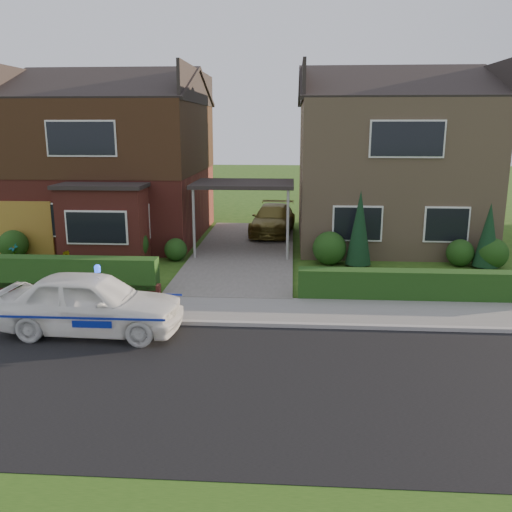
{
  "coord_description": "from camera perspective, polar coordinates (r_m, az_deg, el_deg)",
  "views": [
    {
      "loc": [
        1.84,
        -9.54,
        4.85
      ],
      "look_at": [
        0.97,
        3.5,
        1.7
      ],
      "focal_mm": 38.0,
      "sensor_mm": 36.0,
      "label": 1
    }
  ],
  "objects": [
    {
      "name": "ground",
      "position": [
        10.86,
        -6.51,
        -13.05
      ],
      "size": [
        120.0,
        120.0,
        0.0
      ],
      "primitive_type": "plane",
      "color": "#274D14",
      "rests_on": "ground"
    },
    {
      "name": "road",
      "position": [
        10.86,
        -6.51,
        -13.05
      ],
      "size": [
        60.0,
        6.0,
        0.02
      ],
      "primitive_type": "cube",
      "color": "black",
      "rests_on": "ground"
    },
    {
      "name": "kerb",
      "position": [
        13.6,
        -4.23,
        -7.1
      ],
      "size": [
        60.0,
        0.16,
        0.12
      ],
      "primitive_type": "cube",
      "color": "#9E9993",
      "rests_on": "ground"
    },
    {
      "name": "sidewalk",
      "position": [
        14.58,
        -3.66,
        -5.69
      ],
      "size": [
        60.0,
        2.0,
        0.1
      ],
      "primitive_type": "cube",
      "color": "slate",
      "rests_on": "ground"
    },
    {
      "name": "driveway",
      "position": [
        21.17,
        -1.26,
        0.48
      ],
      "size": [
        3.8,
        12.0,
        0.12
      ],
      "primitive_type": "cube",
      "color": "#666059",
      "rests_on": "ground"
    },
    {
      "name": "house_left",
      "position": [
        24.68,
        -14.43,
        10.73
      ],
      "size": [
        7.5,
        9.53,
        7.25
      ],
      "color": "maroon",
      "rests_on": "ground"
    },
    {
      "name": "house_right",
      "position": [
        23.9,
        13.58,
        10.34
      ],
      "size": [
        7.5,
        8.06,
        7.25
      ],
      "color": "#9E8061",
      "rests_on": "ground"
    },
    {
      "name": "carport_link",
      "position": [
        20.7,
        -1.31,
        7.47
      ],
      "size": [
        3.8,
        3.0,
        2.77
      ],
      "color": "black",
      "rests_on": "ground"
    },
    {
      "name": "garage_door",
      "position": [
        22.28,
        -23.19,
        2.64
      ],
      "size": [
        2.2,
        0.1,
        2.1
      ],
      "primitive_type": "cube",
      "color": "olive",
      "rests_on": "ground"
    },
    {
      "name": "dwarf_wall",
      "position": [
        17.34,
        -22.53,
        -3.13
      ],
      "size": [
        7.7,
        0.25,
        0.36
      ],
      "primitive_type": "cube",
      "color": "maroon",
      "rests_on": "ground"
    },
    {
      "name": "hedge_left",
      "position": [
        17.51,
        -22.27,
        -3.56
      ],
      "size": [
        7.5,
        0.55,
        0.9
      ],
      "primitive_type": "cube",
      "color": "#173410",
      "rests_on": "ground"
    },
    {
      "name": "hedge_right",
      "position": [
        16.16,
        17.88,
        -4.59
      ],
      "size": [
        7.5,
        0.55,
        0.8
      ],
      "primitive_type": "cube",
      "color": "#173410",
      "rests_on": "ground"
    },
    {
      "name": "shrub_left_far",
      "position": [
        22.09,
        -24.17,
        1.11
      ],
      "size": [
        1.08,
        1.08,
        1.08
      ],
      "primitive_type": "sphere",
      "color": "#173410",
      "rests_on": "ground"
    },
    {
      "name": "shrub_left_mid",
      "position": [
        20.17,
        -13.1,
        1.21
      ],
      "size": [
        1.32,
        1.32,
        1.32
      ],
      "primitive_type": "sphere",
      "color": "#173410",
      "rests_on": "ground"
    },
    {
      "name": "shrub_left_near",
      "position": [
        20.1,
        -8.45,
        0.68
      ],
      "size": [
        0.84,
        0.84,
        0.84
      ],
      "primitive_type": "sphere",
      "color": "#173410",
      "rests_on": "ground"
    },
    {
      "name": "shrub_right_near",
      "position": [
        19.46,
        7.74,
        0.82
      ],
      "size": [
        1.2,
        1.2,
        1.2
      ],
      "primitive_type": "sphere",
      "color": "#173410",
      "rests_on": "ground"
    },
    {
      "name": "shrub_right_mid",
      "position": [
        20.43,
        20.69,
        0.32
      ],
      "size": [
        0.96,
        0.96,
        0.96
      ],
      "primitive_type": "sphere",
      "color": "#173410",
      "rests_on": "ground"
    },
    {
      "name": "shrub_right_far",
      "position": [
        20.45,
        23.62,
        0.24
      ],
      "size": [
        1.08,
        1.08,
        1.08
      ],
      "primitive_type": "sphere",
      "color": "#173410",
      "rests_on": "ground"
    },
    {
      "name": "conifer_a",
      "position": [
        19.22,
        10.82,
        2.67
      ],
      "size": [
        0.9,
        0.9,
        2.6
      ],
      "primitive_type": "cone",
      "color": "black",
      "rests_on": "ground"
    },
    {
      "name": "conifer_b",
      "position": [
        20.27,
        23.24,
        1.79
      ],
      "size": [
        0.9,
        0.9,
        2.2
      ],
      "primitive_type": "cone",
      "color": "black",
      "rests_on": "ground"
    },
    {
      "name": "police_car",
      "position": [
        13.49,
        -16.97,
        -4.78
      ],
      "size": [
        4.0,
        4.41,
        1.65
      ],
      "rotation": [
        0.0,
        0.0,
        1.53
      ],
      "color": "white",
      "rests_on": "ground"
    },
    {
      "name": "driveway_car",
      "position": [
        24.4,
        1.8,
        3.88
      ],
      "size": [
        2.11,
        4.48,
        1.26
      ],
      "primitive_type": "imported",
      "rotation": [
        0.0,
        0.0,
        -0.08
      ],
      "color": "brown",
      "rests_on": "driveway"
    },
    {
      "name": "potted_plant_a",
      "position": [
        21.58,
        -24.12,
        0.3
      ],
      "size": [
        0.41,
        0.34,
        0.68
      ],
      "primitive_type": "imported",
      "rotation": [
        0.0,
        0.0,
        -0.29
      ],
      "color": "gray",
      "rests_on": "ground"
    },
    {
      "name": "potted_plant_b",
      "position": [
        19.79,
        -19.48,
        -0.42
      ],
      "size": [
        0.45,
        0.41,
        0.67
      ],
      "primitive_type": "imported",
      "rotation": [
        0.0,
        0.0,
        0.39
      ],
      "color": "gray",
      "rests_on": "ground"
    },
    {
      "name": "potted_plant_c",
      "position": [
        17.08,
        -11.05,
        -2.02
      ],
      "size": [
        0.46,
        0.46,
        0.67
      ],
      "primitive_type": "imported",
      "rotation": [
        0.0,
        0.0,
        1.32
      ],
      "color": "gray",
      "rests_on": "ground"
    }
  ]
}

